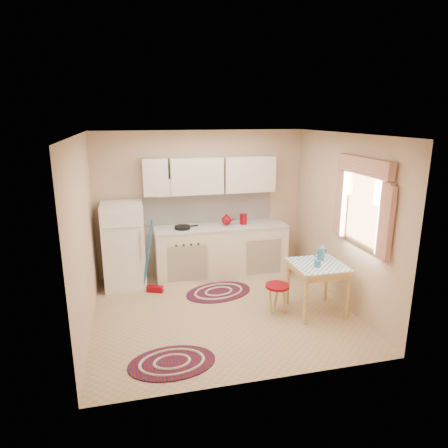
{
  "coord_description": "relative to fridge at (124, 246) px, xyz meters",
  "views": [
    {
      "loc": [
        -1.19,
        -5.07,
        2.73
      ],
      "look_at": [
        0.08,
        0.25,
        1.24
      ],
      "focal_mm": 32.0,
      "sensor_mm": 36.0,
      "label": 1
    }
  ],
  "objects": [
    {
      "name": "room_shell",
      "position": [
        1.5,
        -1.01,
        0.9
      ],
      "size": [
        3.64,
        3.6,
        2.52
      ],
      "color": "tan",
      "rests_on": "ground"
    },
    {
      "name": "mug",
      "position": [
        2.59,
        -1.65,
        0.07
      ],
      "size": [
        0.09,
        0.09,
        0.1
      ],
      "primitive_type": "cylinder",
      "rotation": [
        0.0,
        0.0,
        0.0
      ],
      "color": "teal",
      "rests_on": "table"
    },
    {
      "name": "red_kettle",
      "position": [
        1.72,
        0.05,
        0.31
      ],
      "size": [
        0.19,
        0.17,
        0.18
      ],
      "primitive_type": null,
      "rotation": [
        0.0,
        0.0,
        -0.07
      ],
      "color": "maroon",
      "rests_on": "countertop"
    },
    {
      "name": "fridge",
      "position": [
        0.0,
        0.0,
        0.0
      ],
      "size": [
        0.65,
        0.6,
        1.4
      ],
      "primitive_type": "cube",
      "color": "white",
      "rests_on": "ground"
    },
    {
      "name": "stool",
      "position": [
        2.1,
        -1.44,
        -0.49
      ],
      "size": [
        0.43,
        0.43,
        0.42
      ],
      "primitive_type": "cylinder",
      "rotation": [
        0.0,
        0.0,
        -0.29
      ],
      "color": "maroon",
      "rests_on": "ground"
    },
    {
      "name": "table",
      "position": [
        2.65,
        -1.55,
        -0.34
      ],
      "size": [
        0.72,
        0.72,
        0.72
      ],
      "primitive_type": "cube",
      "color": "#DEBD6F",
      "rests_on": "ground"
    },
    {
      "name": "countertop",
      "position": [
        1.63,
        0.05,
        0.2
      ],
      "size": [
        2.27,
        0.62,
        0.04
      ],
      "primitive_type": "cube",
      "color": "beige",
      "rests_on": "base_cabinets"
    },
    {
      "name": "rug_center",
      "position": [
        1.43,
        -0.61,
        -0.69
      ],
      "size": [
        1.21,
        0.94,
        0.02
      ],
      "primitive_type": null,
      "rotation": [
        0.0,
        0.0,
        0.22
      ],
      "color": "maroon",
      "rests_on": "ground"
    },
    {
      "name": "base_cabinets",
      "position": [
        1.63,
        0.05,
        -0.26
      ],
      "size": [
        2.25,
        0.6,
        0.88
      ],
      "primitive_type": "cube",
      "color": "white",
      "rests_on": "ground"
    },
    {
      "name": "frying_pan",
      "position": [
        0.96,
        0.0,
        0.24
      ],
      "size": [
        0.31,
        0.31,
        0.05
      ],
      "primitive_type": "cylinder",
      "rotation": [
        0.0,
        0.0,
        0.21
      ],
      "color": "black",
      "rests_on": "countertop"
    },
    {
      "name": "rug_left",
      "position": [
        0.5,
        -2.32,
        -0.69
      ],
      "size": [
        1.03,
        0.71,
        0.02
      ],
      "primitive_type": null,
      "rotation": [
        0.0,
        0.0,
        0.03
      ],
      "color": "maroon",
      "rests_on": "ground"
    },
    {
      "name": "broom",
      "position": [
        0.45,
        -0.35,
        -0.1
      ],
      "size": [
        0.3,
        0.22,
        1.2
      ],
      "primitive_type": null,
      "rotation": [
        0.0,
        0.0,
        -0.4
      ],
      "color": "#1D66B6",
      "rests_on": "ground"
    },
    {
      "name": "red_canister",
      "position": [
        2.02,
        0.05,
        0.3
      ],
      "size": [
        0.14,
        0.14,
        0.16
      ],
      "primitive_type": "cylinder",
      "rotation": [
        0.0,
        0.0,
        0.24
      ],
      "color": "maroon",
      "rests_on": "countertop"
    },
    {
      "name": "coffee_pot",
      "position": [
        2.75,
        -1.43,
        0.15
      ],
      "size": [
        0.14,
        0.12,
        0.25
      ],
      "primitive_type": null,
      "rotation": [
        0.0,
        0.0,
        -0.12
      ],
      "color": "teal",
      "rests_on": "table"
    }
  ]
}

